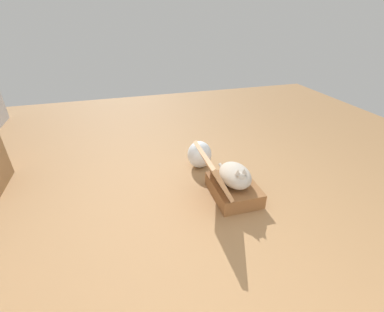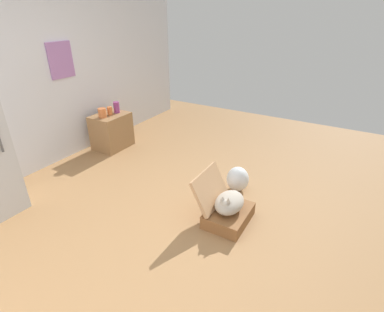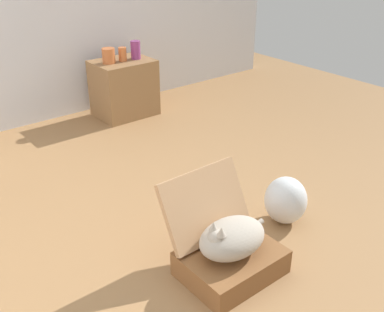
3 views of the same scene
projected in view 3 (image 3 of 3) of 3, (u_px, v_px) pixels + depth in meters
name	position (u px, v px, depth m)	size (l,w,h in m)	color
ground_plane	(141.00, 241.00, 2.78)	(7.68, 7.68, 0.00)	#9E7247
suitcase_base	(231.00, 263.00, 2.49)	(0.53, 0.40, 0.15)	brown
suitcase_lid	(205.00, 205.00, 2.53)	(0.53, 0.40, 0.04)	tan
cat	(231.00, 238.00, 2.41)	(0.48, 0.28, 0.22)	#B2A899
plastic_bag_white	(286.00, 200.00, 2.90)	(0.27, 0.27, 0.31)	silver
side_table	(124.00, 88.00, 4.51)	(0.56, 0.44, 0.55)	olive
vase_tall	(109.00, 56.00, 4.27)	(0.12, 0.12, 0.14)	#CC6B38
vase_short	(136.00, 50.00, 4.40)	(0.09, 0.09, 0.17)	#8C387A
vase_round	(123.00, 54.00, 4.34)	(0.08, 0.08, 0.13)	#CC6B38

